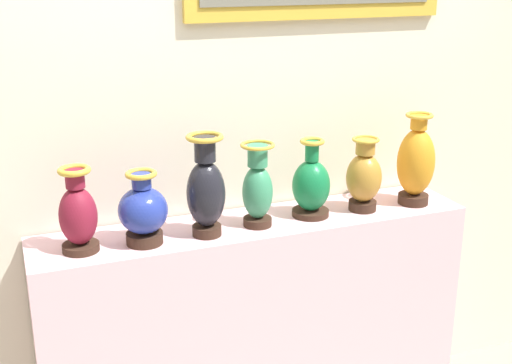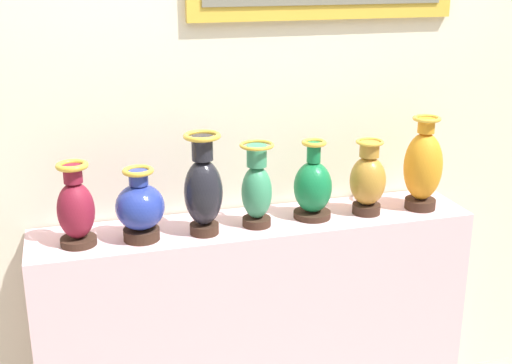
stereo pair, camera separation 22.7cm
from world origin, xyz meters
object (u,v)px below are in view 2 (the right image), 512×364
vase_ochre (368,180)px  vase_amber (423,167)px  vase_burgundy (76,209)px  vase_jade (257,188)px  vase_cobalt (140,208)px  vase_onyx (203,188)px  vase_emerald (313,187)px

vase_ochre → vase_amber: (0.25, -0.01, 0.04)m
vase_ochre → vase_burgundy: bearing=-179.9°
vase_burgundy → vase_ochre: 1.20m
vase_burgundy → vase_jade: 0.71m
vase_cobalt → vase_jade: (0.47, 0.01, 0.03)m
vase_onyx → vase_ochre: (0.72, 0.03, -0.04)m
vase_emerald → vase_ochre: size_ratio=1.04×
vase_burgundy → vase_emerald: size_ratio=0.98×
vase_burgundy → vase_onyx: size_ratio=0.80×
vase_emerald → vase_amber: 0.50m
vase_cobalt → vase_burgundy: bearing=176.1°
vase_onyx → vase_emerald: size_ratio=1.22×
vase_cobalt → vase_ochre: (0.96, 0.02, 0.02)m
vase_burgundy → vase_onyx: 0.49m
vase_burgundy → vase_ochre: bearing=0.1°
vase_onyx → vase_jade: (0.22, 0.02, -0.03)m
vase_cobalt → vase_ochre: 0.96m
vase_onyx → vase_emerald: 0.48m
vase_onyx → vase_ochre: size_ratio=1.27×
vase_emerald → vase_jade: bearing=-174.6°
vase_onyx → vase_ochre: 0.72m
vase_emerald → vase_burgundy: bearing=-178.7°
vase_onyx → vase_ochre: vase_onyx is taller
vase_cobalt → vase_ochre: size_ratio=0.90×
vase_ochre → vase_cobalt: bearing=-178.9°
vase_cobalt → vase_onyx: (0.25, -0.01, 0.06)m
vase_onyx → vase_emerald: (0.48, 0.05, -0.05)m
vase_onyx → vase_jade: 0.23m
vase_cobalt → vase_onyx: size_ratio=0.71×
vase_ochre → vase_emerald: bearing=175.2°
vase_onyx → vase_jade: size_ratio=1.18×
vase_jade → vase_amber: 0.75m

